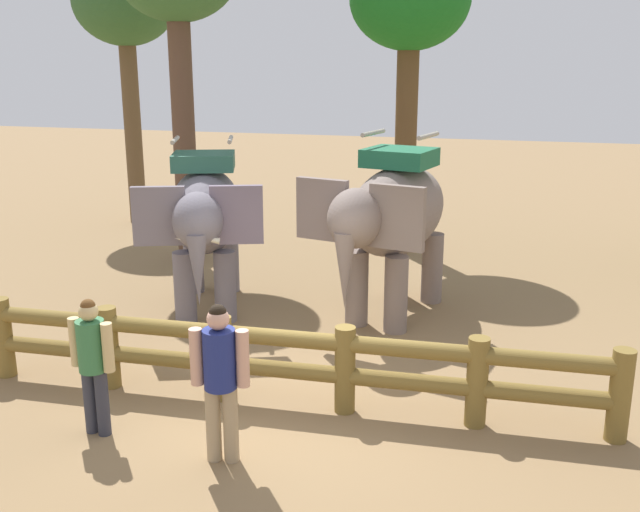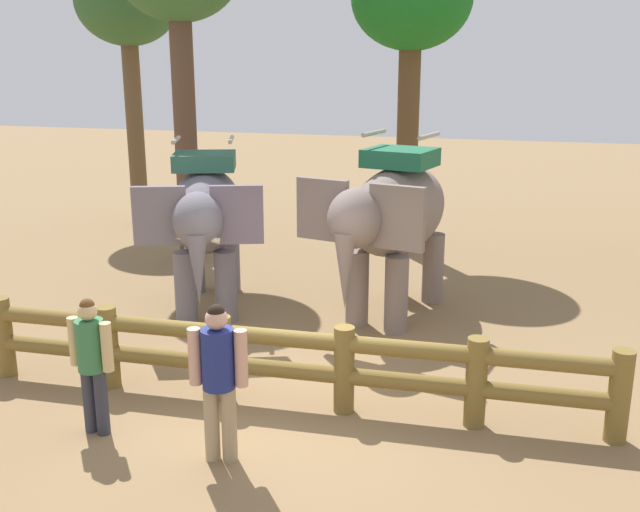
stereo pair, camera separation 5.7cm
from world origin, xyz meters
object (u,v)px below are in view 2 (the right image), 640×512
Objects in this scene: tree_back_center at (412,9)px; log_fence at (282,358)px; tourist_woman_in_black at (218,372)px; tourist_man_in_blue at (92,357)px; elephant_near_left at (206,216)px; elephant_center at (393,217)px; tree_far_right at (127,9)px.

log_fence is at bearing -91.78° from tree_back_center.
tourist_man_in_blue is at bearing 174.20° from tourist_woman_in_black.
tree_back_center is at bearing 62.01° from elephant_near_left.
elephant_center is 0.56× the size of tree_back_center.
tree_far_right reaches higher than log_fence.
log_fence is 2.14m from tourist_man_in_blue.
tree_far_right is (-4.37, 5.63, 3.52)m from elephant_near_left.
tree_back_center is (-0.47, 4.19, 3.30)m from elephant_center.
tourist_man_in_blue is 9.83m from tree_back_center.
log_fence is at bearing -101.73° from elephant_center.
log_fence is at bearing -52.45° from elephant_near_left.
elephant_center is 0.55× the size of tree_far_right.
tree_back_center is (2.47, 4.65, 3.37)m from elephant_near_left.
tree_far_right is at bearing 116.48° from tourist_man_in_blue.
log_fence is at bearing 33.97° from tourist_man_in_blue.
tourist_woman_in_black is 1.56m from tourist_man_in_blue.
log_fence is 1.41m from tourist_woman_in_black.
tree_back_center reaches higher than elephant_near_left.
log_fence is 8.71m from tree_back_center.
tree_far_right is at bearing 127.72° from log_fence.
tourist_woman_in_black is 1.09× the size of tourist_man_in_blue.
elephant_center is at bearing 8.95° from elephant_near_left.
log_fence is at bearing -52.28° from tree_far_right.
tourist_man_in_blue is (-2.46, -4.56, -0.73)m from elephant_center.
tourist_woman_in_black is (-0.21, -1.34, 0.38)m from log_fence.
elephant_center is (0.70, 3.37, 1.03)m from log_fence.
elephant_center is at bearing -83.66° from tree_back_center.
elephant_near_left is at bearing -117.99° from tree_back_center.
tourist_woman_in_black is (2.02, -4.25, -0.59)m from elephant_near_left.
elephant_center is at bearing 79.04° from tourist_woman_in_black.
elephant_center reaches higher than elephant_near_left.
elephant_near_left is 6.25m from tree_back_center.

